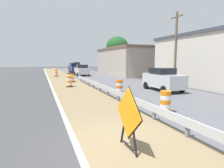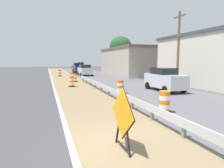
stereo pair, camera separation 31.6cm
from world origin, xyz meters
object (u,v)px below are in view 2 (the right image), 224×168
(utility_pole_near, at_px, (178,48))
(traffic_barrel_nearest, at_px, (164,103))
(traffic_barrel_farther, at_px, (59,73))
(car_lead_near_lane, at_px, (85,70))
(car_mid_far_lane, at_px, (164,79))
(traffic_barrel_far, at_px, (75,78))
(traffic_barrel_close, at_px, (120,87))
(car_trailing_near_lane, at_px, (81,66))
(car_lead_far_lane, at_px, (78,68))
(traffic_barrel_mid, at_px, (71,82))
(warning_sign_diamond, at_px, (122,116))
(traffic_barrel_farthest, at_px, (72,71))

(utility_pole_near, bearing_deg, traffic_barrel_nearest, -131.02)
(traffic_barrel_farther, height_order, car_lead_near_lane, car_lead_near_lane)
(car_mid_far_lane, relative_size, utility_pole_near, 0.57)
(car_mid_far_lane, bearing_deg, traffic_barrel_far, -144.30)
(traffic_barrel_close, height_order, car_trailing_near_lane, car_trailing_near_lane)
(traffic_barrel_close, relative_size, traffic_barrel_farther, 0.99)
(utility_pole_near, bearing_deg, traffic_barrel_far, 145.14)
(car_lead_far_lane, xyz_separation_m, car_mid_far_lane, (3.67, -24.72, -0.07))
(traffic_barrel_mid, xyz_separation_m, traffic_barrel_farther, (-0.28, 13.70, 0.01))
(traffic_barrel_close, bearing_deg, warning_sign_diamond, -111.37)
(traffic_barrel_close, distance_m, traffic_barrel_farther, 19.33)
(car_mid_far_lane, bearing_deg, warning_sign_diamond, -38.84)
(car_mid_far_lane, bearing_deg, car_lead_near_lane, -168.28)
(traffic_barrel_farthest, relative_size, car_lead_near_lane, 0.23)
(traffic_barrel_farthest, distance_m, car_trailing_near_lane, 19.72)
(traffic_barrel_close, xyz_separation_m, traffic_barrel_farther, (-3.50, 19.01, 0.01))
(traffic_barrel_farther, bearing_deg, car_trailing_near_lane, 72.51)
(traffic_barrel_nearest, xyz_separation_m, car_lead_far_lane, (0.51, 30.79, 0.57))
(traffic_barrel_close, bearing_deg, car_mid_far_lane, 1.55)
(warning_sign_diamond, xyz_separation_m, car_lead_near_lane, (4.35, 27.98, -0.08))
(traffic_barrel_nearest, height_order, traffic_barrel_far, traffic_barrel_nearest)
(traffic_barrel_farthest, bearing_deg, car_lead_far_lane, -17.36)
(car_lead_near_lane, bearing_deg, warning_sign_diamond, 171.13)
(warning_sign_diamond, xyz_separation_m, traffic_barrel_nearest, (3.55, 3.00, -0.54))
(traffic_barrel_close, bearing_deg, traffic_barrel_far, 103.15)
(traffic_barrel_mid, relative_size, car_lead_far_lane, 0.23)
(traffic_barrel_close, height_order, utility_pole_near, utility_pole_near)
(car_trailing_near_lane, distance_m, car_lead_far_lane, 19.80)
(warning_sign_diamond, bearing_deg, traffic_barrel_mid, -92.31)
(traffic_barrel_farther, height_order, car_mid_far_lane, car_mid_far_lane)
(traffic_barrel_mid, distance_m, car_lead_near_lane, 14.31)
(car_lead_near_lane, xyz_separation_m, car_mid_far_lane, (3.38, -18.90, 0.04))
(traffic_barrel_farther, height_order, utility_pole_near, utility_pole_near)
(traffic_barrel_far, height_order, utility_pole_near, utility_pole_near)
(traffic_barrel_close, distance_m, traffic_barrel_far, 9.94)
(traffic_barrel_nearest, xyz_separation_m, traffic_barrel_close, (-0.04, 5.96, -0.01))
(traffic_barrel_farthest, bearing_deg, traffic_barrel_mid, -97.44)
(traffic_barrel_close, relative_size, utility_pole_near, 0.14)
(traffic_barrel_farthest, bearing_deg, traffic_barrel_close, -88.58)
(traffic_barrel_farthest, bearing_deg, traffic_barrel_far, -96.02)
(traffic_barrel_far, distance_m, car_mid_far_lane, 11.57)
(traffic_barrel_mid, xyz_separation_m, traffic_barrel_farthest, (2.60, 19.90, -0.04))
(warning_sign_diamond, distance_m, traffic_barrel_farthest, 34.29)
(traffic_barrel_far, xyz_separation_m, traffic_barrel_farthest, (1.64, 15.52, 0.01))
(car_lead_near_lane, height_order, car_lead_far_lane, car_lead_far_lane)
(warning_sign_diamond, bearing_deg, car_trailing_near_lane, -99.68)
(car_trailing_near_lane, distance_m, utility_pole_near, 41.69)
(traffic_barrel_farthest, bearing_deg, traffic_barrel_farther, -114.92)
(car_lead_near_lane, xyz_separation_m, utility_pole_near, (6.80, -16.24, 3.02))
(traffic_barrel_far, bearing_deg, car_lead_near_lane, 71.64)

